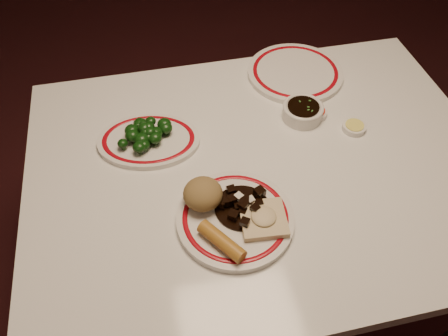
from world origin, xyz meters
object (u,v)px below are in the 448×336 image
(rice_mound, at_px, (203,194))
(broccoli_pile, at_px, (146,133))
(dining_table, at_px, (261,185))
(stirfry_heap, at_px, (241,205))
(fried_wonton, at_px, (263,218))
(spring_roll, at_px, (222,241))
(soy_bowl, at_px, (303,112))
(broccoli_plate, at_px, (149,140))
(main_plate, at_px, (235,218))

(rice_mound, distance_m, broccoli_pile, 0.26)
(dining_table, bearing_deg, stirfry_heap, -124.67)
(fried_wonton, relative_size, stirfry_heap, 0.85)
(dining_table, height_order, spring_roll, spring_roll)
(fried_wonton, relative_size, broccoli_pile, 0.75)
(stirfry_heap, bearing_deg, soy_bowl, 48.53)
(soy_bowl, bearing_deg, rice_mound, -143.25)
(dining_table, xyz_separation_m, rice_mound, (-0.18, -0.10, 0.14))
(broccoli_plate, height_order, broccoli_pile, broccoli_pile)
(main_plate, height_order, stirfry_heap, stirfry_heap)
(fried_wonton, height_order, broccoli_plate, fried_wonton)
(rice_mound, height_order, spring_roll, rice_mound)
(spring_roll, relative_size, soy_bowl, 1.06)
(stirfry_heap, height_order, broccoli_pile, broccoli_pile)
(dining_table, bearing_deg, soy_bowl, 43.09)
(stirfry_heap, distance_m, soy_bowl, 0.37)
(main_plate, distance_m, spring_roll, 0.08)
(rice_mound, bearing_deg, soy_bowl, 36.75)
(dining_table, distance_m, spring_roll, 0.30)
(main_plate, relative_size, stirfry_heap, 2.24)
(rice_mound, height_order, stirfry_heap, rice_mound)
(fried_wonton, distance_m, broccoli_pile, 0.39)
(soy_bowl, bearing_deg, dining_table, -136.91)
(main_plate, distance_m, stirfry_heap, 0.03)
(dining_table, relative_size, broccoli_pile, 8.19)
(fried_wonton, bearing_deg, main_plate, 155.72)
(main_plate, bearing_deg, rice_mound, 139.85)
(spring_roll, distance_m, broccoli_pile, 0.38)
(stirfry_heap, bearing_deg, dining_table, 55.33)
(dining_table, relative_size, stirfry_heap, 9.27)
(broccoli_plate, xyz_separation_m, soy_bowl, (0.43, 0.01, 0.01))
(broccoli_plate, bearing_deg, main_plate, -60.13)
(fried_wonton, distance_m, soy_bowl, 0.38)
(main_plate, height_order, soy_bowl, soy_bowl)
(dining_table, relative_size, spring_roll, 10.18)
(rice_mound, bearing_deg, stirfry_heap, -22.46)
(dining_table, relative_size, rice_mound, 13.16)
(fried_wonton, bearing_deg, spring_roll, -158.96)
(rice_mound, bearing_deg, broccoli_plate, 113.56)
(dining_table, bearing_deg, broccoli_pile, 154.62)
(spring_roll, relative_size, broccoli_plate, 0.39)
(dining_table, bearing_deg, rice_mound, -149.71)
(soy_bowl, bearing_deg, broccoli_pile, -179.00)
(broccoli_plate, bearing_deg, stirfry_heap, -55.69)
(stirfry_heap, bearing_deg, rice_mound, 157.54)
(main_plate, height_order, fried_wonton, fried_wonton)
(rice_mound, height_order, fried_wonton, rice_mound)
(main_plate, xyz_separation_m, stirfry_heap, (0.02, 0.02, 0.02))
(rice_mound, distance_m, stirfry_heap, 0.09)
(rice_mound, xyz_separation_m, broccoli_pile, (-0.11, 0.24, -0.01))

